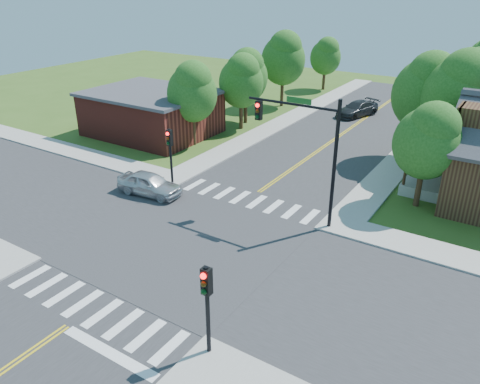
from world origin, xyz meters
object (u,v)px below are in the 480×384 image
Objects in this scene: signal_mast_ne at (306,139)px; signal_pole_nw at (170,146)px; car_dgrey at (357,109)px; signal_pole_se at (207,295)px; car_silver at (150,184)px.

signal_pole_nw is (-9.51, -0.01, -2.19)m from signal_mast_ne.
signal_mast_ne is 1.35× the size of car_dgrey.
signal_mast_ne is at bearing 98.56° from signal_pole_se.
car_silver is at bearing 140.98° from signal_pole_se.
signal_mast_ne reaches higher than car_silver.
signal_pole_se is at bearing -59.60° from car_dgrey.
signal_mast_ne is 23.41m from car_dgrey.
signal_pole_nw is 0.71× the size of car_dgrey.
signal_mast_ne reaches higher than signal_pole_nw.
signal_mast_ne reaches higher than signal_pole_se.
signal_mast_ne is at bearing -58.39° from car_dgrey.
signal_mast_ne is 10.63m from car_silver.
car_dgrey is at bearing -16.14° from car_silver.
signal_mast_ne is 1.89× the size of signal_pole_se.
signal_pole_se and signal_pole_nw have the same top height.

